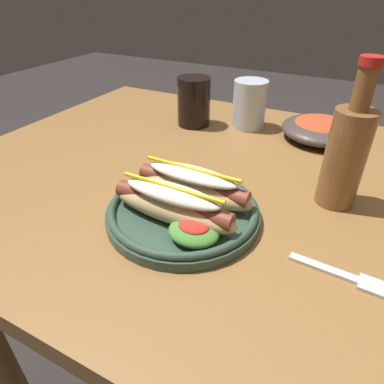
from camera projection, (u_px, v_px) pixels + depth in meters
The scene contains 7 objects.
dining_table at pixel (244, 228), 0.68m from camera, with size 1.18×0.81×0.74m.
hot_dog_plate at pixel (183, 204), 0.51m from camera, with size 0.24×0.24×0.08m.
fork at pixel (346, 276), 0.42m from camera, with size 0.12×0.03×0.00m.
soda_cup at pixel (194, 102), 0.82m from camera, with size 0.08×0.08×0.12m, color black.
water_cup at pixel (249, 104), 0.81m from camera, with size 0.08×0.08×0.11m, color silver.
glass_bottle at pixel (346, 154), 0.51m from camera, with size 0.06×0.06×0.23m.
side_bowl at pixel (321, 129), 0.76m from camera, with size 0.18×0.18×0.05m.
Camera 1 is at (0.15, -0.52, 1.06)m, focal length 31.35 mm.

